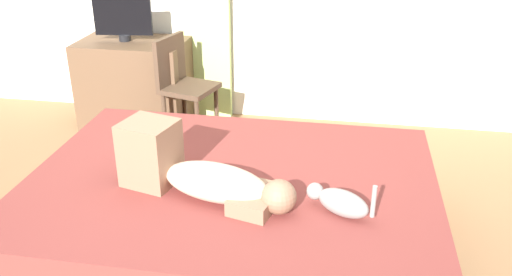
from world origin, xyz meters
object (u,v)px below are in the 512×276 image
at_px(bed, 232,217).
at_px(tv_monitor, 123,19).
at_px(cat, 340,201).
at_px(desk, 136,83).
at_px(chair_by_desk, 182,81).
at_px(cup, 168,45).
at_px(person_lying, 198,173).

distance_m(bed, tv_monitor, 2.24).
distance_m(cat, desk, 2.68).
bearing_deg(chair_by_desk, desk, 151.73).
bearing_deg(bed, cat, -23.67).
distance_m(cup, chair_by_desk, 0.31).
distance_m(bed, cup, 1.81).
relative_size(bed, cat, 6.83).
distance_m(bed, desk, 2.11).
height_order(cat, chair_by_desk, chair_by_desk).
relative_size(cat, tv_monitor, 0.68).
height_order(bed, cup, cup).
xyz_separation_m(desk, tv_monitor, (-0.06, 0.00, 0.55)).
bearing_deg(bed, cup, 118.80).
height_order(tv_monitor, chair_by_desk, tv_monitor).
distance_m(cat, tv_monitor, 2.73).
bearing_deg(cat, person_lying, 174.22).
bearing_deg(chair_by_desk, bed, -63.45).
bearing_deg(chair_by_desk, person_lying, -69.96).
xyz_separation_m(bed, person_lying, (-0.13, -0.18, 0.37)).
height_order(tv_monitor, cup, tv_monitor).
distance_m(tv_monitor, cup, 0.51).
distance_m(tv_monitor, chair_by_desk, 0.75).
bearing_deg(desk, cat, -47.42).
height_order(person_lying, cup, person_lying).
bearing_deg(desk, cup, -26.37).
xyz_separation_m(person_lying, tv_monitor, (-1.15, 1.89, 0.31)).
distance_m(cat, chair_by_desk, 2.14).
xyz_separation_m(bed, cup, (-0.83, 1.52, 0.53)).
bearing_deg(cup, desk, 153.63).
distance_m(bed, chair_by_desk, 1.63).
bearing_deg(bed, chair_by_desk, 116.55).
height_order(cat, cup, cup).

